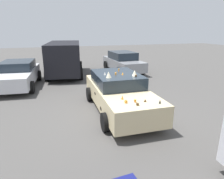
{
  "coord_description": "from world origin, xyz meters",
  "views": [
    {
      "loc": [
        -6.94,
        2.46,
        3.13
      ],
      "look_at": [
        0.0,
        0.3,
        0.9
      ],
      "focal_mm": 32.11,
      "sensor_mm": 36.0,
      "label": 1
    }
  ],
  "objects_px": {
    "parked_van_far_left": "(65,57)",
    "parked_sedan_behind_left": "(18,74)",
    "parked_sedan_near_left": "(123,62)",
    "art_car_decorated": "(119,92)"
  },
  "relations": [
    {
      "from": "art_car_decorated",
      "to": "parked_van_far_left",
      "type": "xyz_separation_m",
      "value": [
        6.95,
        1.49,
        0.51
      ]
    },
    {
      "from": "parked_van_far_left",
      "to": "parked_sedan_behind_left",
      "type": "bearing_deg",
      "value": -43.5
    },
    {
      "from": "art_car_decorated",
      "to": "parked_van_far_left",
      "type": "bearing_deg",
      "value": -166.7
    },
    {
      "from": "art_car_decorated",
      "to": "parked_sedan_behind_left",
      "type": "bearing_deg",
      "value": -137.53
    },
    {
      "from": "art_car_decorated",
      "to": "parked_sedan_near_left",
      "type": "relative_size",
      "value": 1.05
    },
    {
      "from": "parked_sedan_near_left",
      "to": "parked_sedan_behind_left",
      "type": "bearing_deg",
      "value": -76.47
    },
    {
      "from": "art_car_decorated",
      "to": "parked_sedan_near_left",
      "type": "height_order",
      "value": "art_car_decorated"
    },
    {
      "from": "art_car_decorated",
      "to": "parked_sedan_near_left",
      "type": "bearing_deg",
      "value": 159.7
    },
    {
      "from": "parked_sedan_near_left",
      "to": "parked_van_far_left",
      "type": "bearing_deg",
      "value": -94.48
    },
    {
      "from": "parked_van_far_left",
      "to": "parked_sedan_behind_left",
      "type": "distance_m",
      "value": 3.51
    }
  ]
}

